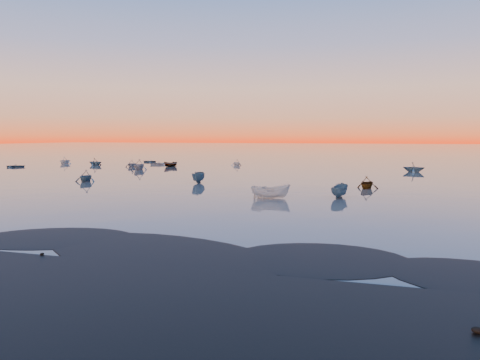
% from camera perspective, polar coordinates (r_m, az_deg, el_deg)
% --- Properties ---
extents(ground, '(600.00, 600.00, 0.00)m').
position_cam_1_polar(ground, '(125.02, 10.38, 2.27)').
color(ground, '#675F56').
rests_on(ground, ground).
extents(mud_lobes, '(140.00, 6.00, 0.07)m').
position_cam_1_polar(mud_lobes, '(27.83, -14.40, -8.48)').
color(mud_lobes, black).
rests_on(mud_lobes, ground).
extents(moored_fleet, '(124.00, 58.00, 1.20)m').
position_cam_1_polar(moored_fleet, '(78.61, 6.47, 0.54)').
color(moored_fleet, beige).
rests_on(moored_fleet, ground).
extents(boat_near_center, '(2.98, 4.55, 1.46)m').
position_cam_1_polar(boat_near_center, '(49.77, 3.76, -2.24)').
color(boat_near_center, beige).
rests_on(boat_near_center, ground).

